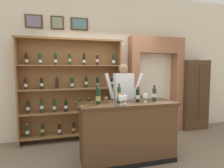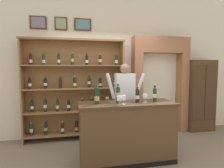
{
  "view_description": "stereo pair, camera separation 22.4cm",
  "coord_description": "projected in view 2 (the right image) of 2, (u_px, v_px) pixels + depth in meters",
  "views": [
    {
      "loc": [
        -1.01,
        -3.09,
        1.64
      ],
      "look_at": [
        -0.08,
        0.24,
        1.35
      ],
      "focal_mm": 30.66,
      "sensor_mm": 36.0,
      "label": 1
    },
    {
      "loc": [
        -0.79,
        -3.14,
        1.64
      ],
      "look_at": [
        -0.08,
        0.24,
        1.35
      ],
      "focal_mm": 30.66,
      "sensor_mm": 36.0,
      "label": 2
    }
  ],
  "objects": [
    {
      "name": "wine_glass_left",
      "position": [
        145.0,
        96.0,
        3.33
      ],
      "size": [
        0.08,
        0.08,
        0.14
      ],
      "color": "silver",
      "rests_on": "tasting_counter"
    },
    {
      "name": "back_wall",
      "position": [
        104.0,
        64.0,
        4.72
      ],
      "size": [
        12.0,
        0.19,
        3.45
      ],
      "color": "beige",
      "rests_on": "ground"
    },
    {
      "name": "tasting_counter",
      "position": [
        127.0,
        132.0,
        3.35
      ],
      "size": [
        1.68,
        0.62,
        1.04
      ],
      "color": "#4C331E",
      "rests_on": "ground"
    },
    {
      "name": "wine_glass_center",
      "position": [
        124.0,
        98.0,
        3.14
      ],
      "size": [
        0.08,
        0.08,
        0.15
      ],
      "color": "silver",
      "rests_on": "tasting_counter"
    },
    {
      "name": "tasting_bottle_bianco",
      "position": [
        137.0,
        95.0,
        3.32
      ],
      "size": [
        0.07,
        0.07,
        0.27
      ],
      "color": "black",
      "rests_on": "tasting_counter"
    },
    {
      "name": "shopkeeper",
      "position": [
        125.0,
        96.0,
        3.89
      ],
      "size": [
        0.85,
        0.22,
        1.72
      ],
      "color": "#2D3347",
      "rests_on": "ground"
    },
    {
      "name": "ground_plane",
      "position": [
        119.0,
        162.0,
        3.36
      ],
      "size": [
        14.0,
        14.0,
        0.02
      ],
      "primitive_type": "cube",
      "color": "#7A6B56"
    },
    {
      "name": "wine_glass_right",
      "position": [
        119.0,
        99.0,
        3.07
      ],
      "size": [
        0.08,
        0.08,
        0.15
      ],
      "color": "silver",
      "rests_on": "tasting_counter"
    },
    {
      "name": "tasting_bottle_grappa",
      "position": [
        155.0,
        94.0,
        3.4
      ],
      "size": [
        0.07,
        0.07,
        0.29
      ],
      "color": "#19381E",
      "rests_on": "tasting_counter"
    },
    {
      "name": "archway_doorway",
      "position": [
        159.0,
        78.0,
        4.9
      ],
      "size": [
        1.45,
        0.45,
        2.41
      ],
      "color": "#9E6647",
      "rests_on": "ground"
    },
    {
      "name": "wine_shelf",
      "position": [
        75.0,
        88.0,
        4.37
      ],
      "size": [
        2.28,
        0.36,
        2.27
      ],
      "color": "olive",
      "rests_on": "ground"
    },
    {
      "name": "tasting_bottle_vin_santo",
      "position": [
        97.0,
        95.0,
        3.16
      ],
      "size": [
        0.08,
        0.08,
        0.33
      ],
      "color": "black",
      "rests_on": "tasting_counter"
    },
    {
      "name": "side_cabinet",
      "position": [
        199.0,
        95.0,
        5.03
      ],
      "size": [
        0.71,
        0.45,
        1.84
      ],
      "color": "#4C331E",
      "rests_on": "ground"
    },
    {
      "name": "tasting_bottle_prosecco",
      "position": [
        118.0,
        94.0,
        3.24
      ],
      "size": [
        0.07,
        0.07,
        0.33
      ],
      "color": "#19381E",
      "rests_on": "tasting_counter"
    }
  ]
}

